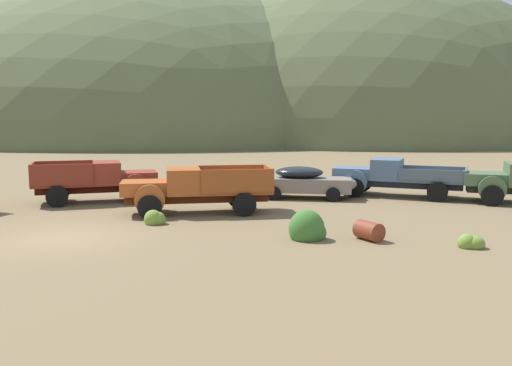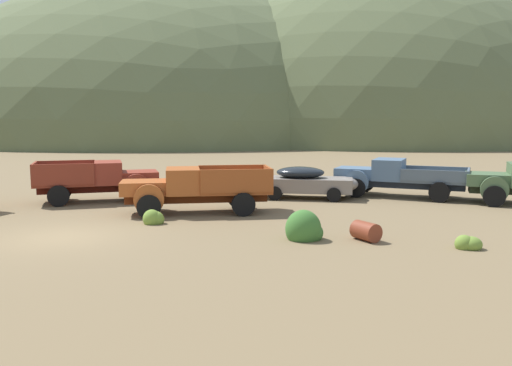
% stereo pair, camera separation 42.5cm
% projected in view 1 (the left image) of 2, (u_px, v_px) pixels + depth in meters
% --- Properties ---
extents(ground_plane, '(300.00, 300.00, 0.00)m').
position_uv_depth(ground_plane, '(64.00, 238.00, 17.87)').
color(ground_plane, brown).
extents(hill_distant, '(88.09, 77.09, 52.80)m').
position_uv_depth(hill_distant, '(155.00, 138.00, 96.85)').
color(hill_distant, '#56603D').
rests_on(hill_distant, ground).
extents(hill_far_right, '(71.49, 67.31, 54.09)m').
position_uv_depth(hill_far_right, '(359.00, 139.00, 93.80)').
color(hill_far_right, '#56603D').
rests_on(hill_far_right, ground).
extents(truck_rust_red, '(5.96, 3.82, 1.91)m').
position_uv_depth(truck_rust_red, '(104.00, 180.00, 25.39)').
color(truck_rust_red, '#42140D').
rests_on(truck_rust_red, ground).
extents(truck_oxide_orange, '(6.41, 3.22, 1.91)m').
position_uv_depth(truck_oxide_orange, '(187.00, 189.00, 22.27)').
color(truck_oxide_orange, '#51220D').
rests_on(truck_oxide_orange, ground).
extents(car_primer_gray, '(4.98, 2.44, 1.57)m').
position_uv_depth(car_primer_gray, '(307.00, 182.00, 26.43)').
color(car_primer_gray, slate).
rests_on(car_primer_gray, ground).
extents(truck_chalk_blue, '(6.74, 4.14, 1.89)m').
position_uv_depth(truck_chalk_blue, '(389.00, 176.00, 27.17)').
color(truck_chalk_blue, '#262D39').
rests_on(truck_chalk_blue, ground).
extents(oil_drum_tipped, '(1.01, 1.10, 0.62)m').
position_uv_depth(oil_drum_tipped, '(369.00, 231.00, 17.54)').
color(oil_drum_tipped, brown).
rests_on(oil_drum_tipped, ground).
extents(bush_front_right, '(1.26, 1.07, 1.28)m').
position_uv_depth(bush_front_right, '(308.00, 230.00, 17.65)').
color(bush_front_right, '#3D702D').
rests_on(bush_front_right, ground).
extents(bush_near_barrel, '(0.80, 0.64, 0.71)m').
position_uv_depth(bush_near_barrel, '(155.00, 219.00, 20.12)').
color(bush_near_barrel, olive).
rests_on(bush_near_barrel, ground).
extents(bush_back_edge, '(0.83, 0.60, 0.56)m').
position_uv_depth(bush_back_edge, '(471.00, 243.00, 16.52)').
color(bush_back_edge, olive).
rests_on(bush_back_edge, ground).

